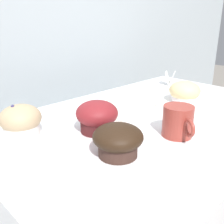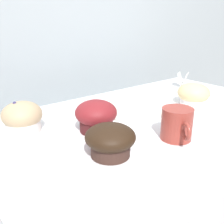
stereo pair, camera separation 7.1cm
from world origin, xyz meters
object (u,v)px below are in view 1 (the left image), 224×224
Objects in this scene: coffee_cup at (178,121)px; muffin_back_right at (118,140)px; muffin_front_left at (97,116)px; serving_plate at (127,109)px; muffin_back_left at (185,92)px; muffin_front_center at (21,121)px.

muffin_back_right is at bearing 168.56° from coffee_cup.
coffee_cup reaches higher than muffin_back_right.
muffin_front_left is 0.20m from serving_plate.
muffin_back_right is at bearing -141.48° from serving_plate.
muffin_back_left is at bearing -21.09° from serving_plate.
muffin_front_left is at bearing -36.97° from muffin_front_center.
muffin_back_right is at bearing -166.69° from muffin_back_left.
muffin_front_left reaches higher than serving_plate.
coffee_cup is at bearing -52.35° from muffin_front_left.
muffin_back_left is 0.51× the size of serving_plate.
muffin_back_left is 0.30m from coffee_cup.
muffin_back_left is at bearing 13.31° from muffin_back_right.
serving_plate is (0.23, 0.19, -0.03)m from muffin_back_right.
muffin_front_center is at bearing 112.72° from muffin_back_right.
muffin_back_right is 0.18m from coffee_cup.
muffin_front_left reaches higher than coffee_cup.
muffin_front_center is 0.97× the size of coffee_cup.
coffee_cup is at bearing -11.44° from muffin_back_right.
muffin_front_left reaches higher than muffin_back_left.
muffin_front_center and muffin_front_left have the same top height.
coffee_cup is at bearing -44.93° from muffin_front_center.
muffin_back_right is 1.00× the size of muffin_front_left.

